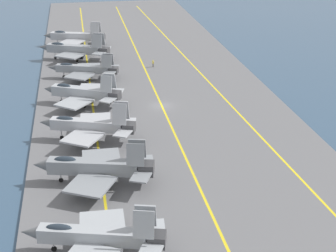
# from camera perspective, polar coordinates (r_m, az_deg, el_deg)

# --- Properties ---
(ground_plane) EXTENTS (2000.00, 2000.00, 0.00)m
(ground_plane) POSITION_cam_1_polar(r_m,az_deg,el_deg) (96.12, -0.70, 2.04)
(ground_plane) COLOR #334C66
(carrier_deck) EXTENTS (216.27, 46.08, 0.40)m
(carrier_deck) POSITION_cam_1_polar(r_m,az_deg,el_deg) (96.04, -0.70, 2.16)
(carrier_deck) COLOR slate
(carrier_deck) RESTS_ON ground
(deck_stripe_foul_line) EXTENTS (194.38, 10.89, 0.01)m
(deck_stripe_foul_line) POSITION_cam_1_polar(r_m,az_deg,el_deg) (98.71, 6.58, 2.74)
(deck_stripe_foul_line) COLOR yellow
(deck_stripe_foul_line) RESTS_ON carrier_deck
(deck_stripe_centerline) EXTENTS (194.65, 0.36, 0.01)m
(deck_stripe_centerline) POSITION_cam_1_polar(r_m,az_deg,el_deg) (95.97, -0.70, 2.27)
(deck_stripe_centerline) COLOR yellow
(deck_stripe_centerline) RESTS_ON carrier_deck
(deck_stripe_edge_line) EXTENTS (194.65, 0.69, 0.01)m
(deck_stripe_edge_line) POSITION_cam_1_polar(r_m,az_deg,el_deg) (94.85, -8.28, 1.74)
(deck_stripe_edge_line) COLOR yellow
(deck_stripe_edge_line) RESTS_ON carrier_deck
(parked_jet_second) EXTENTS (11.96, 15.96, 6.17)m
(parked_jet_second) POSITION_cam_1_polar(r_m,az_deg,el_deg) (56.81, -7.99, -11.97)
(parked_jet_second) COLOR #9EA3A8
(parked_jet_second) RESTS_ON carrier_deck
(parked_jet_third) EXTENTS (13.51, 16.55, 6.49)m
(parked_jet_third) POSITION_cam_1_polar(r_m,az_deg,el_deg) (69.70, -8.08, -4.50)
(parked_jet_third) COLOR gray
(parked_jet_third) RESTS_ON carrier_deck
(parked_jet_fourth) EXTENTS (12.96, 15.66, 6.91)m
(parked_jet_fourth) POSITION_cam_1_polar(r_m,az_deg,el_deg) (81.81, -8.76, 0.10)
(parked_jet_fourth) COLOR #A8AAAF
(parked_jet_fourth) RESTS_ON carrier_deck
(parked_jet_fifth) EXTENTS (13.77, 15.30, 6.45)m
(parked_jet_fifth) POSITION_cam_1_polar(r_m,az_deg,el_deg) (96.68, -9.45, 3.68)
(parked_jet_fifth) COLOR #9EA3A8
(parked_jet_fifth) RESTS_ON carrier_deck
(parked_jet_sixth) EXTENTS (11.85, 15.50, 5.73)m
(parked_jet_sixth) POSITION_cam_1_polar(r_m,az_deg,el_deg) (111.25, -9.25, 6.26)
(parked_jet_sixth) COLOR gray
(parked_jet_sixth) RESTS_ON carrier_deck
(parked_jet_seventh) EXTENTS (12.27, 17.41, 6.73)m
(parked_jet_seventh) POSITION_cam_1_polar(r_m,az_deg,el_deg) (125.06, -10.29, 8.39)
(parked_jet_seventh) COLOR gray
(parked_jet_seventh) RESTS_ON carrier_deck
(parked_jet_eighth) EXTENTS (13.29, 16.51, 6.13)m
(parked_jet_eighth) POSITION_cam_1_polar(r_m,az_deg,el_deg) (138.78, -10.26, 9.75)
(parked_jet_eighth) COLOR #A8AAAF
(parked_jet_eighth) RESTS_ON carrier_deck
(crew_yellow_vest) EXTENTS (0.39, 0.27, 1.65)m
(crew_yellow_vest) POSITION_cam_1_polar(r_m,az_deg,el_deg) (118.45, -1.67, 6.98)
(crew_yellow_vest) COLOR #4C473D
(crew_yellow_vest) RESTS_ON carrier_deck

